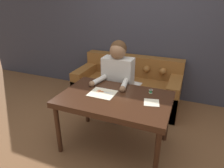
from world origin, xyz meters
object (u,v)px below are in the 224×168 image
(scissors, at_px, (102,92))
(couch, at_px, (128,87))
(thread_spool, at_px, (151,91))
(dining_table, at_px, (115,102))
(person, at_px, (118,82))

(scissors, bearing_deg, couch, 91.36)
(couch, height_order, thread_spool, couch)
(thread_spool, bearing_deg, dining_table, -145.66)
(couch, distance_m, scissors, 1.27)
(dining_table, bearing_deg, thread_spool, 34.34)
(person, xyz_separation_m, thread_spool, (0.56, -0.30, 0.08))
(thread_spool, bearing_deg, person, 151.32)
(dining_table, relative_size, person, 1.03)
(couch, relative_size, scissors, 8.14)
(person, distance_m, scissors, 0.51)
(scissors, height_order, thread_spool, thread_spool)
(dining_table, height_order, person, person)
(scissors, bearing_deg, person, 87.74)
(dining_table, bearing_deg, couch, 100.11)
(dining_table, relative_size, thread_spool, 29.69)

